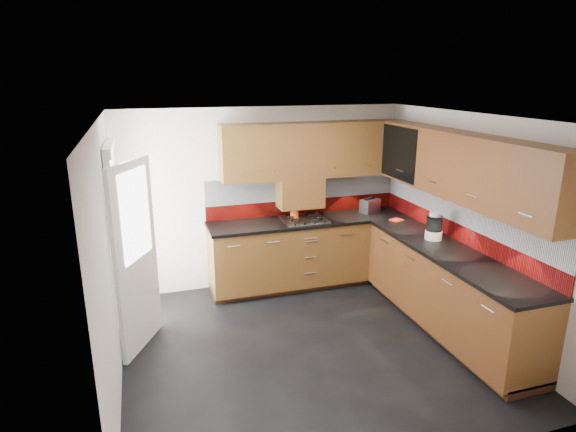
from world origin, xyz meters
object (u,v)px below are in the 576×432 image
object	(u,v)px
utensil_pot	(294,212)
gas_hob	(304,219)
toaster	(370,206)
food_processor	(434,227)

from	to	relation	value
utensil_pot	gas_hob	bearing A→B (deg)	-54.46
toaster	food_processor	size ratio (longest dim) A/B	0.95
gas_hob	utensil_pot	world-z (taller)	utensil_pot
gas_hob	food_processor	world-z (taller)	food_processor
utensil_pot	food_processor	size ratio (longest dim) A/B	1.25
food_processor	toaster	bearing A→B (deg)	98.30
utensil_pot	toaster	distance (m)	1.10
utensil_pot	toaster	size ratio (longest dim) A/B	1.31
gas_hob	toaster	distance (m)	1.01
gas_hob	utensil_pot	size ratio (longest dim) A/B	1.41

